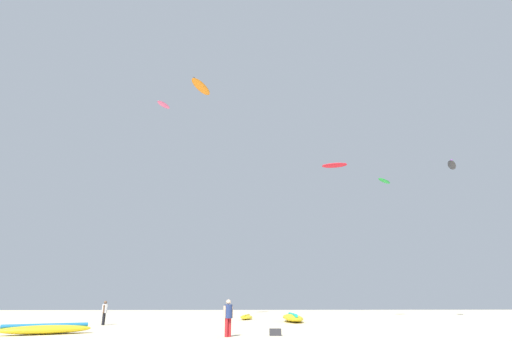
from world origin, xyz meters
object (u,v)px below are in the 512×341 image
object	(u,v)px
kite_grounded_mid	(246,317)
kite_aloft_0	(201,87)
kite_grounded_far	(46,329)
kite_aloft_2	(452,165)
person_midground	(105,311)
kite_aloft_3	(384,181)
cooler_box	(275,332)
kite_aloft_1	(164,105)
kite_aloft_4	(334,165)
person_foreground	(228,315)
kite_grounded_near	(293,318)

from	to	relation	value
kite_grounded_mid	kite_aloft_0	world-z (taller)	kite_aloft_0
kite_grounded_far	kite_aloft_2	xyz separation A→B (m)	(32.17, 16.67, 15.05)
person_midground	kite_aloft_3	xyz separation A→B (m)	(25.19, 10.76, 13.12)
person_midground	cooler_box	world-z (taller)	person_midground
kite_aloft_0	kite_aloft_1	distance (m)	5.13
person_midground	kite_aloft_1	xyz separation A→B (m)	(-0.10, 13.61, 23.44)
kite_grounded_far	kite_aloft_4	distance (m)	47.52
person_foreground	cooler_box	size ratio (longest dim) A/B	3.01
person_midground	kite_aloft_0	bearing A→B (deg)	-108.23
person_foreground	person_midground	size ratio (longest dim) A/B	1.04
cooler_box	kite_aloft_4	bearing A→B (deg)	70.76
kite_grounded_near	cooler_box	world-z (taller)	kite_grounded_near
kite_aloft_4	kite_aloft_2	bearing A→B (deg)	-66.44
cooler_box	kite_aloft_0	distance (m)	34.35
kite_aloft_2	person_midground	bearing A→B (deg)	-164.67
cooler_box	kite_aloft_0	world-z (taller)	kite_aloft_0
cooler_box	kite_grounded_mid	bearing A→B (deg)	93.84
kite_aloft_0	kite_aloft_4	world-z (taller)	kite_aloft_0
kite_grounded_far	kite_aloft_0	distance (m)	33.25
person_foreground	kite_aloft_3	size ratio (longest dim) A/B	0.71
person_foreground	kite_aloft_4	world-z (taller)	kite_aloft_4
person_foreground	kite_grounded_mid	distance (m)	17.88
kite_grounded_mid	kite_aloft_0	bearing A→B (deg)	143.41
person_midground	kite_aloft_1	distance (m)	27.10
person_foreground	kite_grounded_far	bearing A→B (deg)	39.07
kite_grounded_far	kite_aloft_3	bearing A→B (deg)	36.26
person_midground	kite_aloft_4	size ratio (longest dim) A/B	0.40
cooler_box	kite_aloft_3	size ratio (longest dim) A/B	0.24
person_midground	kite_grounded_mid	xyz separation A→B (m)	(10.15, 8.10, -0.74)
kite_aloft_1	person_foreground	bearing A→B (deg)	-68.70
kite_grounded_near	kite_grounded_far	world-z (taller)	kite_grounded_near
kite_aloft_1	kite_aloft_2	xyz separation A→B (m)	(31.96, -4.87, -9.08)
kite_grounded_near	kite_grounded_mid	distance (m)	5.69
kite_grounded_near	kite_aloft_4	bearing A→B (deg)	66.57
kite_grounded_near	kite_aloft_2	distance (m)	23.98
person_midground	cooler_box	size ratio (longest dim) A/B	2.88
person_foreground	person_midground	xyz separation A→B (m)	(-9.00, 9.72, -0.04)
cooler_box	kite_aloft_2	size ratio (longest dim) A/B	0.18
person_midground	kite_grounded_far	world-z (taller)	person_midground
person_midground	kite_aloft_1	size ratio (longest dim) A/B	0.73
person_midground	kite_grounded_near	xyz separation A→B (m)	(13.81, 3.74, -0.63)
kite_aloft_1	kite_aloft_4	distance (m)	27.64
cooler_box	kite_aloft_3	xyz separation A→B (m)	(13.88, 19.82, 13.91)
person_foreground	kite_grounded_far	distance (m)	9.50
kite_aloft_1	kite_aloft_3	world-z (taller)	kite_aloft_1
person_foreground	kite_aloft_4	bearing A→B (deg)	-62.16
kite_grounded_far	kite_aloft_4	size ratio (longest dim) A/B	1.10
kite_aloft_1	kite_aloft_2	bearing A→B (deg)	-8.66
kite_grounded_far	kite_aloft_3	size ratio (longest dim) A/B	1.85
person_foreground	kite_aloft_0	distance (m)	33.77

